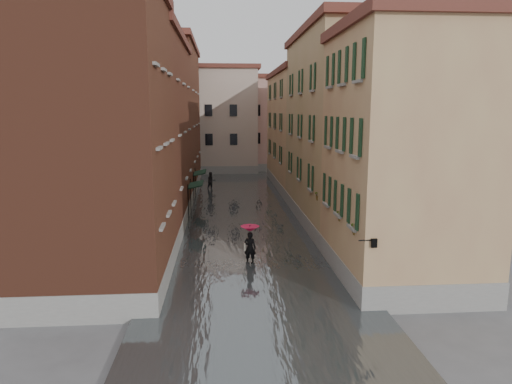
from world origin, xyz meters
name	(u,v)px	position (x,y,z in m)	size (l,w,h in m)	color
ground	(252,267)	(0.00, 0.00, 0.00)	(120.00, 120.00, 0.00)	#555557
floodwater	(241,211)	(0.00, 13.00, 0.10)	(10.00, 60.00, 0.20)	#51575A
building_left_near	(96,146)	(-7.00, -2.00, 6.50)	(6.00, 8.00, 13.00)	brown
building_left_mid	(140,137)	(-7.00, 9.00, 6.25)	(6.00, 14.00, 12.50)	#572C1B
building_left_far	(166,121)	(-7.00, 24.00, 7.00)	(6.00, 16.00, 14.00)	brown
building_right_near	(404,160)	(7.00, -2.00, 5.75)	(6.00, 8.00, 11.50)	#A57855
building_right_mid	(343,133)	(7.00, 9.00, 6.50)	(6.00, 14.00, 13.00)	tan
building_right_far	(304,133)	(7.00, 24.00, 5.75)	(6.00, 16.00, 11.50)	#A57855
building_end_cream	(210,122)	(-3.00, 38.00, 6.50)	(12.00, 9.00, 13.00)	#B7A491
building_end_pink	(276,125)	(6.00, 40.00, 6.00)	(10.00, 9.00, 12.00)	tan
awning_near	(195,186)	(-3.49, 11.38, 2.46)	(1.09, 2.73, 2.80)	black
awning_far	(199,173)	(-3.49, 17.98, 2.46)	(1.09, 2.89, 2.80)	black
wall_lantern	(373,243)	(4.33, -6.00, 3.01)	(0.71, 0.22, 0.35)	black
window_planters	(338,205)	(4.12, -1.25, 3.51)	(0.59, 8.26, 0.84)	brown
pedestrian_main	(250,241)	(-0.06, 0.52, 1.27)	(1.02, 1.02, 2.06)	black
pedestrian_far	(211,181)	(-2.58, 23.11, 0.94)	(0.92, 0.71, 1.89)	black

